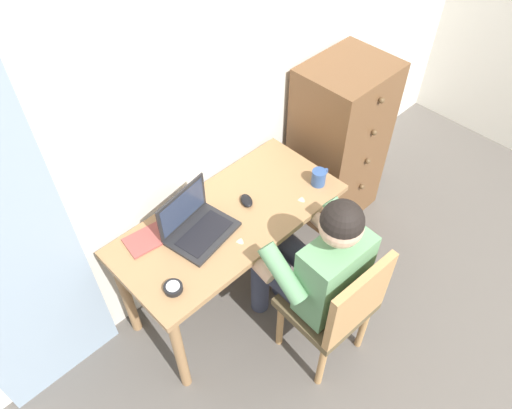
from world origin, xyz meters
name	(u,v)px	position (x,y,z in m)	size (l,w,h in m)	color
wall_back	(241,74)	(0.00, 2.20, 1.25)	(4.80, 0.05, 2.50)	silver
desk	(230,231)	(-0.45, 1.83, 0.63)	(1.28, 0.59, 0.75)	#9E754C
dresser	(339,144)	(0.60, 1.92, 0.58)	(0.55, 0.48, 1.17)	brown
chair	(337,306)	(-0.32, 1.16, 0.50)	(0.44, 0.42, 0.89)	brown
person_seated	(314,264)	(-0.32, 1.35, 0.68)	(0.55, 0.60, 1.21)	#33384C
laptop	(196,225)	(-0.63, 1.88, 0.80)	(0.38, 0.30, 0.24)	#232326
computer_mouse	(247,201)	(-0.31, 1.85, 0.76)	(0.06, 0.10, 0.03)	black
desk_clock	(173,288)	(-0.94, 1.68, 0.76)	(0.09, 0.09, 0.03)	black
notebook_pad	(147,240)	(-0.85, 2.01, 0.75)	(0.21, 0.15, 0.01)	#994742
coffee_mug	(319,177)	(0.08, 1.67, 0.79)	(0.12, 0.08, 0.09)	#33518C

